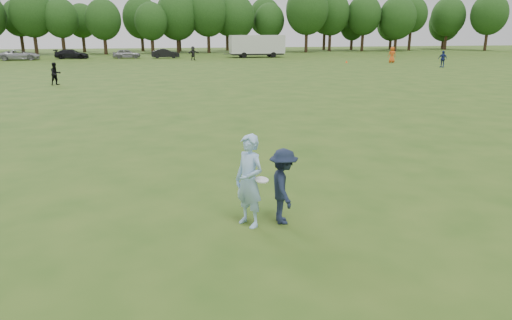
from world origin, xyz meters
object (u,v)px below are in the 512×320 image
at_px(defender, 283,186).
at_px(car_f, 165,54).
at_px(car_c, 20,55).
at_px(cargo_trailer, 257,45).
at_px(thrower, 249,181).
at_px(car_d, 72,54).
at_px(player_far_d, 193,53).
at_px(field_cone, 347,62).
at_px(car_e, 127,54).
at_px(player_far_b, 443,59).
at_px(player_far_a, 56,74).
at_px(player_far_c, 392,55).

bearing_deg(defender, car_f, 6.54).
bearing_deg(car_c, cargo_trailer, -95.67).
bearing_deg(thrower, car_d, 159.43).
bearing_deg(player_far_d, car_d, 129.64).
distance_m(car_f, field_cone, 26.26).
relative_size(player_far_d, car_e, 0.48).
bearing_deg(car_d, player_far_b, -116.72).
height_order(player_far_d, car_e, player_far_d).
bearing_deg(field_cone, car_e, 150.61).
relative_size(defender, car_e, 0.41).
xyz_separation_m(car_c, field_cone, (40.95, -14.11, -0.54)).
bearing_deg(player_far_b, car_c, -143.87).
distance_m(player_far_d, cargo_trailer, 11.00).
distance_m(thrower, field_cone, 50.30).
height_order(player_far_b, car_d, player_far_b).
xyz_separation_m(car_f, cargo_trailer, (13.36, -0.95, 1.12)).
bearing_deg(player_far_d, player_far_a, -141.96).
relative_size(player_far_c, car_f, 0.49).
bearing_deg(car_e, car_d, 82.83).
xyz_separation_m(car_e, field_cone, (27.17, -15.31, -0.51)).
distance_m(car_c, cargo_trailer, 32.61).
height_order(player_far_c, car_d, player_far_c).
height_order(thrower, player_far_c, player_far_c).
distance_m(player_far_a, car_e, 33.29).
height_order(thrower, car_e, thrower).
xyz_separation_m(defender, car_c, (-20.12, 59.57, -0.10)).
relative_size(defender, player_far_b, 0.90).
bearing_deg(player_far_a, car_e, 48.14).
bearing_deg(cargo_trailer, car_d, 175.33).
bearing_deg(cargo_trailer, player_far_c, -47.17).
distance_m(player_far_d, car_c, 23.33).
relative_size(player_far_b, cargo_trailer, 0.20).
relative_size(thrower, player_far_a, 1.17).
distance_m(thrower, car_d, 62.79).
xyz_separation_m(player_far_a, car_c, (-10.51, 31.94, -0.12)).
distance_m(car_c, car_e, 13.83).
xyz_separation_m(player_far_d, cargo_trailer, (9.84, 4.84, 0.85)).
xyz_separation_m(player_far_d, car_f, (-3.53, 5.79, -0.27)).
height_order(player_far_c, field_cone, player_far_c).
relative_size(player_far_d, cargo_trailer, 0.21).
height_order(defender, car_d, defender).
distance_m(car_d, cargo_trailer, 26.44).
distance_m(defender, player_far_d, 54.48).
bearing_deg(player_far_a, thrower, -108.38).
bearing_deg(car_f, player_far_d, -150.51).
xyz_separation_m(thrower, field_cone, (21.54, 45.45, -0.81)).
distance_m(defender, player_far_a, 29.26).
height_order(player_far_a, car_f, player_far_a).
relative_size(defender, car_d, 0.35).
distance_m(car_d, car_e, 7.55).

